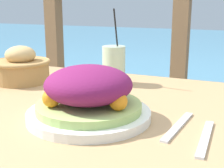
{
  "coord_description": "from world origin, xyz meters",
  "views": [
    {
      "loc": [
        0.29,
        -0.7,
        0.97
      ],
      "look_at": [
        -0.02,
        -0.0,
        0.78
      ],
      "focal_mm": 50.0,
      "sensor_mm": 36.0,
      "label": 1
    }
  ],
  "objects": [
    {
      "name": "knife",
      "position": [
        0.23,
        -0.11,
        0.72
      ],
      "size": [
        0.02,
        0.18,
        0.0
      ],
      "color": "silver",
      "rests_on": "patio_table"
    },
    {
      "name": "salad_plate",
      "position": [
        -0.03,
        -0.1,
        0.77
      ],
      "size": [
        0.28,
        0.28,
        0.12
      ],
      "color": "white",
      "rests_on": "patio_table"
    },
    {
      "name": "fork",
      "position": [
        0.17,
        -0.07,
        0.72
      ],
      "size": [
        0.03,
        0.18,
        0.0
      ],
      "color": "silver",
      "rests_on": "patio_table"
    },
    {
      "name": "railing_fence",
      "position": [
        -0.0,
        0.73,
        0.78
      ],
      "size": [
        2.8,
        0.08,
        1.15
      ],
      "color": "brown",
      "rests_on": "ground_plane"
    },
    {
      "name": "drink_glass",
      "position": [
        -0.11,
        0.22,
        0.78
      ],
      "size": [
        0.08,
        0.08,
        0.24
      ],
      "color": "beige",
      "rests_on": "patio_table"
    },
    {
      "name": "patio_table",
      "position": [
        0.0,
        0.0,
        0.63
      ],
      "size": [
        1.29,
        0.76,
        0.72
      ],
      "color": "tan",
      "rests_on": "ground_plane"
    },
    {
      "name": "bread_basket",
      "position": [
        -0.41,
        0.12,
        0.77
      ],
      "size": [
        0.19,
        0.19,
        0.12
      ],
      "color": "#AD7F47",
      "rests_on": "patio_table"
    },
    {
      "name": "sea_backdrop",
      "position": [
        0.0,
        3.23,
        0.26
      ],
      "size": [
        12.0,
        4.0,
        0.52
      ],
      "color": "teal",
      "rests_on": "ground_plane"
    }
  ]
}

